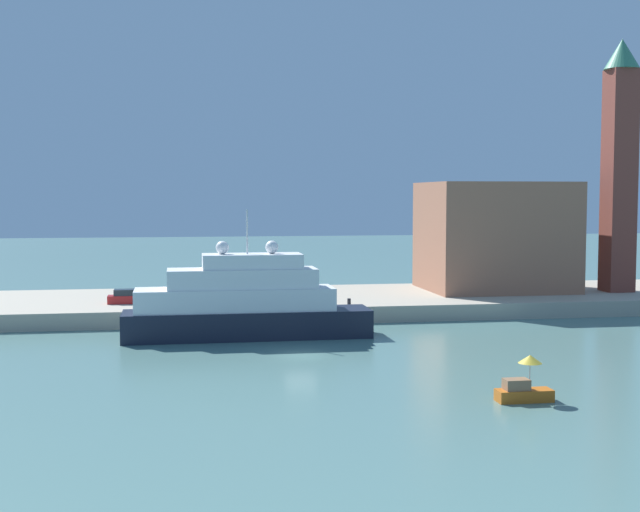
# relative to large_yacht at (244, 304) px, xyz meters

# --- Properties ---
(ground) EXTENTS (400.00, 400.00, 0.00)m
(ground) POSITION_rel_large_yacht_xyz_m (3.88, -9.31, -3.07)
(ground) COLOR slate
(quay_dock) EXTENTS (110.00, 21.16, 1.69)m
(quay_dock) POSITION_rel_large_yacht_xyz_m (3.88, 17.27, -2.22)
(quay_dock) COLOR #ADA38E
(quay_dock) RESTS_ON ground
(large_yacht) EXTENTS (22.36, 4.85, 11.64)m
(large_yacht) POSITION_rel_large_yacht_xyz_m (0.00, 0.00, 0.00)
(large_yacht) COLOR black
(large_yacht) RESTS_ON ground
(small_motorboat) EXTENTS (3.53, 1.48, 2.94)m
(small_motorboat) POSITION_rel_large_yacht_xyz_m (15.56, -26.69, -2.09)
(small_motorboat) COLOR #C66019
(small_motorboat) RESTS_ON ground
(harbor_building) EXTENTS (16.45, 13.39, 12.77)m
(harbor_building) POSITION_rel_large_yacht_xyz_m (31.36, 19.46, 5.01)
(harbor_building) COLOR #9E664C
(harbor_building) RESTS_ON quay_dock
(bell_tower) EXTENTS (4.05, 4.05, 29.21)m
(bell_tower) POSITION_rel_large_yacht_xyz_m (44.84, 15.41, 14.20)
(bell_tower) COLOR brown
(bell_tower) RESTS_ON quay_dock
(parked_car) EXTENTS (4.30, 1.70, 1.47)m
(parked_car) POSITION_rel_large_yacht_xyz_m (-11.01, 13.47, -0.74)
(parked_car) COLOR #B21E1E
(parked_car) RESTS_ON quay_dock
(person_figure) EXTENTS (0.36, 0.36, 1.63)m
(person_figure) POSITION_rel_large_yacht_xyz_m (-7.37, 14.32, -0.62)
(person_figure) COLOR #4C4C4C
(person_figure) RESTS_ON quay_dock
(mooring_bollard) EXTENTS (0.37, 0.37, 0.67)m
(mooring_bollard) POSITION_rel_large_yacht_xyz_m (11.43, 8.31, -1.04)
(mooring_bollard) COLOR black
(mooring_bollard) RESTS_ON quay_dock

